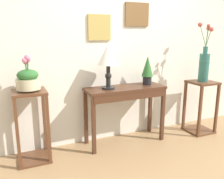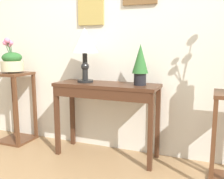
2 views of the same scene
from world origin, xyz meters
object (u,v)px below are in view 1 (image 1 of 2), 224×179
Objects in this scene: planter_bowl_wide_left at (28,79)px; table_lamp at (108,57)px; potted_plant_on_console at (147,69)px; console_table at (126,97)px; pedestal_stand_left at (32,126)px; pedestal_stand_right at (200,107)px; flower_vase_tall_right at (204,63)px.

table_lamp is at bearing 0.36° from planter_bowl_wide_left.
table_lamp is 0.63m from potted_plant_on_console.
console_table is at bearing -5.13° from table_lamp.
planter_bowl_wide_left is (-1.58, -0.03, -0.02)m from potted_plant_on_console.
pedestal_stand_left reaches higher than pedestal_stand_right.
table_lamp is (-0.25, 0.02, 0.54)m from console_table.
potted_plant_on_console is 0.50× the size of pedestal_stand_right.
pedestal_stand_left is 2.55m from flower_vase_tall_right.
potted_plant_on_console reaches higher than pedestal_stand_left.
table_lamp is 0.72× the size of pedestal_stand_right.
potted_plant_on_console is (0.60, 0.02, -0.19)m from table_lamp.
planter_bowl_wide_left is at bearing -179.07° from potted_plant_on_console.
console_table is at bearing -173.22° from potted_plant_on_console.
flower_vase_tall_right is (2.46, -0.13, 0.08)m from planter_bowl_wide_left.
pedestal_stand_right is at bearing -5.34° from console_table.
console_table is 1.91× the size of table_lamp.
pedestal_stand_right is (2.46, -0.13, -0.03)m from pedestal_stand_left.
table_lamp reaches higher than pedestal_stand_left.
table_lamp reaches higher than pedestal_stand_right.
potted_plant_on_console reaches higher than console_table.
console_table is 1.37× the size of pedestal_stand_right.
potted_plant_on_console is at bearing 169.86° from pedestal_stand_right.
planter_bowl_wide_left is at bearing -92.38° from pedestal_stand_left.
planter_bowl_wide_left is 0.48× the size of flower_vase_tall_right.
pedestal_stand_left is 2.09× the size of planter_bowl_wide_left.
pedestal_stand_right is (0.88, -0.16, -0.62)m from potted_plant_on_console.
flower_vase_tall_right is at bearing -3.10° from pedestal_stand_left.
table_lamp is 1.42× the size of potted_plant_on_console.
pedestal_stand_left is at bearing -179.15° from potted_plant_on_console.
pedestal_stand_right is at bearing -3.10° from pedestal_stand_left.
planter_bowl_wide_left reaches higher than console_table.
pedestal_stand_left is (-0.98, -0.00, -0.78)m from table_lamp.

